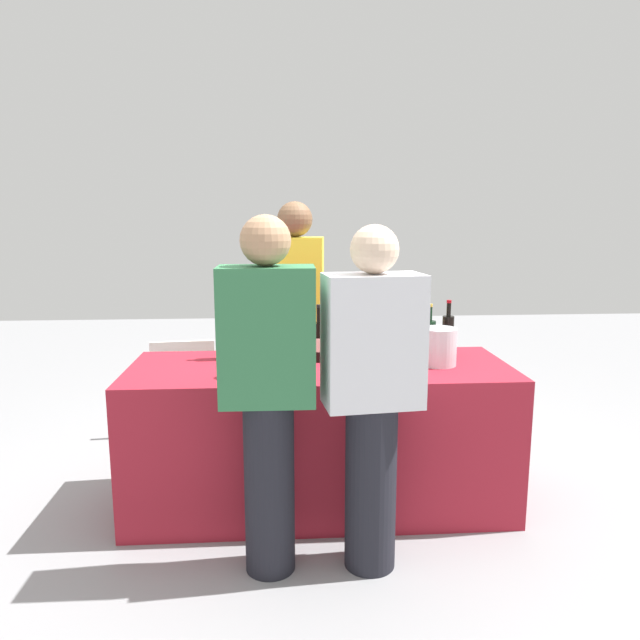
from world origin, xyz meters
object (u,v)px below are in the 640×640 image
object	(u,v)px
wine_bottle_4	(429,339)
guest_0	(268,387)
wine_bottle_2	(320,341)
wine_bottle_3	(381,341)
ice_bucket	(438,347)
wine_bottle_1	(257,340)
wine_bottle_0	(226,338)
wine_bottle_5	(448,335)
wine_glass_0	(236,356)
server_pouring	(296,318)
wine_glass_1	(282,351)
wine_glass_2	(413,352)
menu_board	(184,388)
guest_1	(372,391)

from	to	relation	value
wine_bottle_4	guest_0	size ratio (longest dim) A/B	0.20
wine_bottle_2	wine_bottle_3	size ratio (longest dim) A/B	1.03
ice_bucket	wine_bottle_4	bearing A→B (deg)	98.44
wine_bottle_1	wine_bottle_2	world-z (taller)	wine_bottle_2
wine_bottle_0	wine_bottle_5	bearing A→B (deg)	0.01
wine_bottle_2	wine_bottle_5	size ratio (longest dim) A/B	0.99
wine_glass_0	server_pouring	size ratio (longest dim) A/B	0.09
wine_bottle_2	wine_glass_1	world-z (taller)	wine_bottle_2
wine_bottle_5	server_pouring	size ratio (longest dim) A/B	0.19
wine_glass_1	server_pouring	bearing A→B (deg)	83.47
guest_0	wine_bottle_1	bearing A→B (deg)	95.93
wine_glass_0	wine_glass_2	distance (m)	0.92
wine_bottle_5	guest_0	size ratio (longest dim) A/B	0.20
wine_bottle_2	wine_bottle_4	distance (m)	0.62
wine_bottle_2	wine_glass_0	distance (m)	0.53
wine_glass_2	guest_0	world-z (taller)	guest_0
wine_bottle_4	wine_glass_1	bearing A→B (deg)	-166.19
wine_bottle_4	wine_glass_2	xyz separation A→B (m)	(-0.14, -0.20, -0.02)
guest_0	ice_bucket	bearing A→B (deg)	33.40
menu_board	wine_bottle_0	bearing A→B (deg)	-71.32
guest_1	ice_bucket	bearing A→B (deg)	45.86
wine_bottle_0	menu_board	bearing A→B (deg)	114.06
wine_bottle_4	wine_glass_1	size ratio (longest dim) A/B	2.12
wine_bottle_0	wine_glass_0	bearing A→B (deg)	-77.75
wine_bottle_1	wine_bottle_5	size ratio (longest dim) A/B	0.93
wine_bottle_3	guest_0	size ratio (longest dim) A/B	0.19
wine_bottle_5	wine_glass_2	size ratio (longest dim) A/B	2.52
wine_bottle_0	wine_glass_0	world-z (taller)	wine_bottle_0
wine_bottle_1	guest_0	size ratio (longest dim) A/B	0.19
guest_0	menu_board	distance (m)	1.89
wine_bottle_5	wine_glass_0	world-z (taller)	wine_bottle_5
wine_bottle_5	wine_bottle_0	bearing A→B (deg)	-179.99
wine_bottle_2	guest_1	size ratio (longest dim) A/B	0.21
wine_bottle_1	wine_glass_2	xyz separation A→B (m)	(0.83, -0.29, -0.02)
wine_bottle_5	wine_bottle_4	bearing A→B (deg)	-149.15
wine_bottle_5	server_pouring	distance (m)	1.01
wine_bottle_5	wine_glass_1	bearing A→B (deg)	-163.64
wine_glass_1	wine_bottle_0	bearing A→B (deg)	137.97
wine_bottle_5	menu_board	world-z (taller)	wine_bottle_5
wine_bottle_2	wine_bottle_5	distance (m)	0.75
wine_bottle_2	wine_glass_2	size ratio (longest dim) A/B	2.48
wine_bottle_4	ice_bucket	xyz separation A→B (m)	(0.02, -0.13, -0.01)
wine_bottle_1	wine_bottle_3	world-z (taller)	wine_bottle_3
wine_bottle_5	guest_1	size ratio (longest dim) A/B	0.21
wine_glass_1	wine_glass_2	world-z (taller)	wine_glass_1
wine_glass_1	server_pouring	distance (m)	0.80
wine_bottle_5	wine_glass_1	size ratio (longest dim) A/B	2.17
wine_bottle_4	wine_glass_1	world-z (taller)	wine_bottle_4
wine_glass_2	guest_0	size ratio (longest dim) A/B	0.08
wine_glass_0	ice_bucket	distance (m)	1.09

